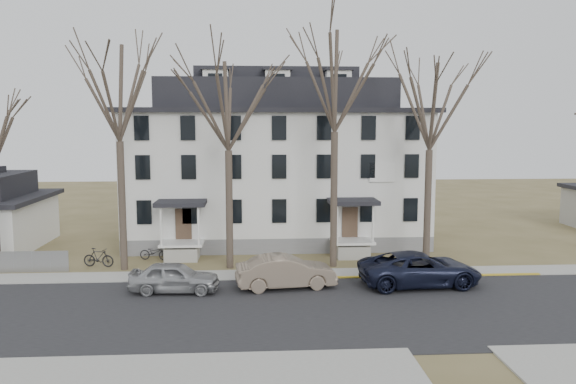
{
  "coord_description": "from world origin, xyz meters",
  "views": [
    {
      "loc": [
        -3.61,
        -21.93,
        8.25
      ],
      "look_at": [
        -1.69,
        9.0,
        4.48
      ],
      "focal_mm": 35.0,
      "sensor_mm": 36.0,
      "label": 1
    }
  ],
  "objects": [
    {
      "name": "tree_far_left",
      "position": [
        -11.0,
        9.8,
        10.34
      ],
      "size": [
        8.4,
        8.4,
        13.72
      ],
      "color": "#473B31",
      "rests_on": "ground"
    },
    {
      "name": "yellow_curb",
      "position": [
        5.0,
        7.1,
        0.0
      ],
      "size": [
        14.0,
        0.25,
        0.06
      ],
      "primitive_type": "cube",
      "color": "gold",
      "rests_on": "ground"
    },
    {
      "name": "bicycle_right",
      "position": [
        -12.58,
        10.33,
        0.55
      ],
      "size": [
        1.9,
        0.87,
        1.1
      ],
      "primitive_type": "imported",
      "rotation": [
        0.0,
        0.0,
        1.37
      ],
      "color": "black",
      "rests_on": "ground"
    },
    {
      "name": "car_tan",
      "position": [
        -2.02,
        5.53,
        0.82
      ],
      "size": [
        5.17,
        2.38,
        1.64
      ],
      "primitive_type": "imported",
      "rotation": [
        0.0,
        0.0,
        1.7
      ],
      "color": "#7E6D5B",
      "rests_on": "ground"
    },
    {
      "name": "ground",
      "position": [
        0.0,
        0.0,
        0.0
      ],
      "size": [
        120.0,
        120.0,
        0.0
      ],
      "primitive_type": "plane",
      "color": "olive",
      "rests_on": "ground"
    },
    {
      "name": "boarding_house",
      "position": [
        -2.0,
        17.95,
        5.38
      ],
      "size": [
        20.8,
        12.36,
        12.05
      ],
      "color": "slate",
      "rests_on": "ground"
    },
    {
      "name": "tree_mid_left",
      "position": [
        -5.0,
        9.8,
        9.6
      ],
      "size": [
        7.8,
        7.8,
        12.74
      ],
      "color": "#473B31",
      "rests_on": "ground"
    },
    {
      "name": "main_road",
      "position": [
        0.0,
        2.0,
        0.0
      ],
      "size": [
        120.0,
        10.0,
        0.04
      ],
      "primitive_type": "cube",
      "color": "#27272A",
      "rests_on": "ground"
    },
    {
      "name": "bicycle_left",
      "position": [
        -9.65,
        11.81,
        0.47
      ],
      "size": [
        1.89,
        0.95,
        0.95
      ],
      "primitive_type": "imported",
      "rotation": [
        0.0,
        0.0,
        1.38
      ],
      "color": "black",
      "rests_on": "ground"
    },
    {
      "name": "car_silver",
      "position": [
        -7.52,
        5.14,
        0.74
      ],
      "size": [
        4.46,
        1.99,
        1.49
      ],
      "primitive_type": "imported",
      "rotation": [
        0.0,
        0.0,
        1.52
      ],
      "color": "#A0A1A4",
      "rests_on": "ground"
    },
    {
      "name": "car_navy",
      "position": [
        4.83,
        5.53,
        0.86
      ],
      "size": [
        6.33,
        3.23,
        1.71
      ],
      "primitive_type": "imported",
      "rotation": [
        0.0,
        0.0,
        1.63
      ],
      "color": "black",
      "rests_on": "ground"
    },
    {
      "name": "tree_mid_right",
      "position": [
        6.5,
        9.8,
        9.6
      ],
      "size": [
        7.8,
        7.8,
        12.74
      ],
      "color": "#473B31",
      "rests_on": "ground"
    },
    {
      "name": "tree_center",
      "position": [
        1.0,
        9.8,
        11.08
      ],
      "size": [
        9.0,
        9.0,
        14.7
      ],
      "color": "#473B31",
      "rests_on": "ground"
    },
    {
      "name": "far_sidewalk",
      "position": [
        0.0,
        8.0,
        0.0
      ],
      "size": [
        120.0,
        2.0,
        0.08
      ],
      "primitive_type": "cube",
      "color": "#A09F97",
      "rests_on": "ground"
    }
  ]
}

